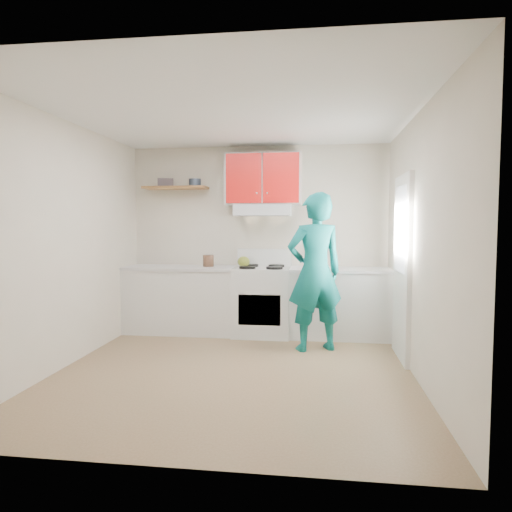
# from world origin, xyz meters

# --- Properties ---
(floor) EXTENTS (3.80, 3.80, 0.00)m
(floor) POSITION_xyz_m (0.00, 0.00, 0.00)
(floor) COLOR brown
(floor) RESTS_ON ground
(ceiling) EXTENTS (3.60, 3.80, 0.04)m
(ceiling) POSITION_xyz_m (0.00, 0.00, 2.60)
(ceiling) COLOR white
(ceiling) RESTS_ON floor
(back_wall) EXTENTS (3.60, 0.04, 2.60)m
(back_wall) POSITION_xyz_m (0.00, 1.90, 1.30)
(back_wall) COLOR beige
(back_wall) RESTS_ON floor
(front_wall) EXTENTS (3.60, 0.04, 2.60)m
(front_wall) POSITION_xyz_m (0.00, -1.90, 1.30)
(front_wall) COLOR beige
(front_wall) RESTS_ON floor
(left_wall) EXTENTS (0.04, 3.80, 2.60)m
(left_wall) POSITION_xyz_m (-1.80, 0.00, 1.30)
(left_wall) COLOR beige
(left_wall) RESTS_ON floor
(right_wall) EXTENTS (0.04, 3.80, 2.60)m
(right_wall) POSITION_xyz_m (1.80, 0.00, 1.30)
(right_wall) COLOR beige
(right_wall) RESTS_ON floor
(door) EXTENTS (0.05, 0.85, 2.05)m
(door) POSITION_xyz_m (1.78, 0.70, 1.02)
(door) COLOR white
(door) RESTS_ON floor
(door_glass) EXTENTS (0.01, 0.55, 0.95)m
(door_glass) POSITION_xyz_m (1.75, 0.70, 1.45)
(door_glass) COLOR white
(door_glass) RESTS_ON door
(counter_left) EXTENTS (1.52, 0.60, 0.90)m
(counter_left) POSITION_xyz_m (-1.04, 1.60, 0.45)
(counter_left) COLOR silver
(counter_left) RESTS_ON floor
(counter_right) EXTENTS (1.32, 0.60, 0.90)m
(counter_right) POSITION_xyz_m (1.14, 1.60, 0.45)
(counter_right) COLOR silver
(counter_right) RESTS_ON floor
(stove) EXTENTS (0.76, 0.65, 0.92)m
(stove) POSITION_xyz_m (0.10, 1.57, 0.46)
(stove) COLOR white
(stove) RESTS_ON floor
(range_hood) EXTENTS (0.76, 0.44, 0.15)m
(range_hood) POSITION_xyz_m (0.10, 1.68, 1.70)
(range_hood) COLOR silver
(range_hood) RESTS_ON back_wall
(upper_cabinets) EXTENTS (1.02, 0.33, 0.70)m
(upper_cabinets) POSITION_xyz_m (0.10, 1.73, 2.12)
(upper_cabinets) COLOR red
(upper_cabinets) RESTS_ON back_wall
(shelf) EXTENTS (0.90, 0.30, 0.04)m
(shelf) POSITION_xyz_m (-1.15, 1.75, 2.02)
(shelf) COLOR brown
(shelf) RESTS_ON back_wall
(books) EXTENTS (0.25, 0.21, 0.11)m
(books) POSITION_xyz_m (-1.30, 1.76, 2.09)
(books) COLOR #443C41
(books) RESTS_ON shelf
(tin) EXTENTS (0.22, 0.22, 0.10)m
(tin) POSITION_xyz_m (-0.87, 1.75, 2.09)
(tin) COLOR #333D4C
(tin) RESTS_ON shelf
(kettle) EXTENTS (0.21, 0.21, 0.15)m
(kettle) POSITION_xyz_m (-0.17, 1.64, 0.99)
(kettle) COLOR olive
(kettle) RESTS_ON stove
(crock) EXTENTS (0.19, 0.19, 0.18)m
(crock) POSITION_xyz_m (-0.66, 1.63, 0.99)
(crock) COLOR #4C3021
(crock) RESTS_ON counter_left
(cutting_board) EXTENTS (0.34, 0.27, 0.02)m
(cutting_board) POSITION_xyz_m (0.95, 1.52, 0.91)
(cutting_board) COLOR olive
(cutting_board) RESTS_ON counter_right
(silicone_mat) EXTENTS (0.29, 0.24, 0.01)m
(silicone_mat) POSITION_xyz_m (1.58, 1.61, 0.90)
(silicone_mat) COLOR red
(silicone_mat) RESTS_ON counter_right
(person) EXTENTS (0.80, 0.67, 1.88)m
(person) POSITION_xyz_m (0.81, 0.91, 0.94)
(person) COLOR #0B6968
(person) RESTS_ON floor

